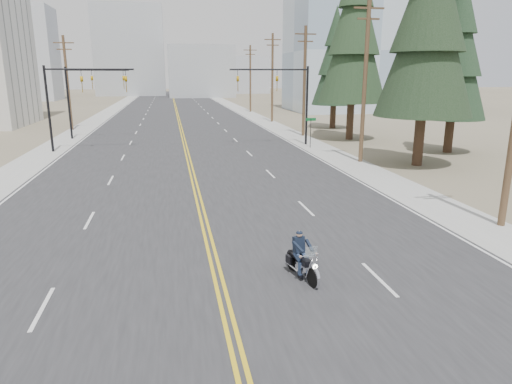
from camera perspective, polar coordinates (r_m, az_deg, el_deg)
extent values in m
plane|color=#776D56|center=(10.52, -1.61, -22.36)|extent=(400.00, 400.00, 0.00)
cube|color=#303033|center=(78.58, -9.85, 9.71)|extent=(20.00, 200.00, 0.01)
cube|color=#A5A5A0|center=(79.23, -18.29, 9.24)|extent=(3.00, 200.00, 0.01)
cube|color=#A5A5A0|center=(79.61, -1.42, 9.98)|extent=(3.00, 200.00, 0.01)
cylinder|color=black|center=(41.57, -24.51, 9.36)|extent=(0.20, 0.20, 7.00)
cylinder|color=black|center=(40.80, -20.07, 14.22)|extent=(7.00, 0.14, 0.14)
imported|color=#BF8C0C|center=(40.91, -20.99, 13.23)|extent=(0.21, 0.26, 1.30)
imported|color=#BF8C0C|center=(40.46, -15.97, 13.61)|extent=(0.21, 0.26, 1.30)
cylinder|color=black|center=(42.24, 6.37, 10.62)|extent=(0.20, 0.20, 7.00)
cylinder|color=black|center=(41.27, 1.68, 15.06)|extent=(7.00, 0.14, 0.14)
imported|color=#BF8C0C|center=(41.42, 2.65, 14.15)|extent=(0.21, 0.26, 1.30)
imported|color=#BF8C0C|center=(40.76, -2.30, 14.14)|extent=(0.21, 0.26, 1.30)
cylinder|color=black|center=(49.36, -22.38, 10.19)|extent=(0.20, 0.20, 7.00)
cylinder|color=black|center=(48.78, -19.19, 14.20)|extent=(6.00, 0.14, 0.14)
imported|color=#BF8C0C|center=(48.87, -19.84, 13.39)|extent=(0.21, 0.26, 1.30)
imported|color=#BF8C0C|center=(48.51, -16.25, 13.66)|extent=(0.21, 0.26, 1.30)
cylinder|color=black|center=(40.49, 6.83, 7.31)|extent=(0.06, 0.06, 2.60)
cube|color=#0C5926|center=(40.36, 6.89, 9.00)|extent=(0.90, 0.03, 0.25)
cylinder|color=brown|center=(34.23, 13.44, 13.20)|extent=(0.30, 0.30, 11.50)
cube|color=brown|center=(34.50, 13.96, 21.43)|extent=(2.20, 0.12, 0.12)
cube|color=brown|center=(34.42, 13.88, 20.28)|extent=(1.60, 0.12, 0.12)
cylinder|color=brown|center=(48.33, 6.07, 13.48)|extent=(0.30, 0.30, 11.00)
cube|color=brown|center=(48.48, 6.22, 19.04)|extent=(2.20, 0.12, 0.12)
cube|color=brown|center=(48.43, 6.20, 18.22)|extent=(1.60, 0.12, 0.12)
cylinder|color=brown|center=(62.85, 2.06, 14.00)|extent=(0.30, 0.30, 11.50)
cube|color=brown|center=(63.00, 2.10, 18.51)|extent=(2.20, 0.12, 0.12)
cube|color=brown|center=(62.96, 2.09, 17.87)|extent=(1.60, 0.12, 0.12)
cylinder|color=brown|center=(79.53, -0.71, 13.94)|extent=(0.30, 0.30, 11.00)
cube|color=brown|center=(79.62, -0.73, 17.32)|extent=(2.20, 0.12, 0.12)
cube|color=brown|center=(79.59, -0.72, 16.82)|extent=(1.60, 0.12, 0.12)
cylinder|color=brown|center=(57.43, -22.48, 12.40)|extent=(0.30, 0.30, 10.50)
cube|color=brown|center=(57.52, -22.93, 16.81)|extent=(2.20, 0.12, 0.12)
cube|color=brown|center=(57.49, -22.86, 16.12)|extent=(1.60, 0.12, 0.12)
cube|color=#9EB5CC|center=(85.18, 12.89, 16.66)|extent=(24.00, 16.00, 20.00)
cube|color=#B7BCC6|center=(127.93, -26.95, 15.12)|extent=(14.00, 12.00, 22.00)
cube|color=#ADB2B7|center=(133.64, -6.92, 14.72)|extent=(18.00, 14.00, 14.00)
cube|color=#B7BCC6|center=(125.35, 8.89, 15.59)|extent=(16.00, 12.00, 18.00)
cube|color=#ADB2B7|center=(148.85, -15.45, 16.60)|extent=(20.00, 15.00, 26.00)
cube|color=#B7BCC6|center=(160.49, -1.29, 14.41)|extent=(14.00, 14.00, 12.00)
cylinder|color=#382619|center=(34.36, 19.68, 6.03)|extent=(0.68, 0.68, 3.47)
cone|color=black|center=(34.14, 20.71, 17.62)|extent=(6.56, 6.56, 10.42)
cylinder|color=#382619|center=(41.11, 22.95, 6.49)|extent=(0.60, 0.60, 2.76)
cone|color=black|center=(40.82, 23.74, 14.17)|extent=(5.18, 5.18, 8.28)
cone|color=black|center=(40.92, 24.08, 17.44)|extent=(3.88, 3.88, 6.21)
cone|color=black|center=(41.15, 24.44, 20.69)|extent=(2.59, 2.59, 4.42)
cylinder|color=#382619|center=(46.51, 11.67, 8.68)|extent=(0.64, 0.64, 3.63)
cone|color=#1B3118|center=(46.38, 12.14, 17.64)|extent=(6.54, 6.54, 10.90)
cone|color=#1B3118|center=(46.66, 12.36, 21.42)|extent=(4.90, 4.90, 8.17)
cylinder|color=#382619|center=(56.16, 9.58, 9.30)|extent=(0.65, 0.65, 2.78)
cone|color=black|center=(55.95, 9.83, 14.98)|extent=(5.20, 5.20, 8.35)
cone|color=black|center=(56.03, 9.94, 17.40)|extent=(3.90, 3.90, 6.26)
cone|color=black|center=(56.20, 10.05, 19.81)|extent=(2.60, 2.60, 4.45)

